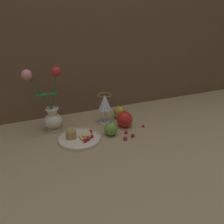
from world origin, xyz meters
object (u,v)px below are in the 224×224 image
at_px(apple_beside_vase, 125,119).
at_px(apple_at_table_edge, 111,129).
at_px(vase, 51,111).
at_px(plate_with_pastries, 78,137).
at_px(wine_glass, 105,103).
at_px(apple_near_glass, 120,112).

bearing_deg(apple_beside_vase, apple_at_table_edge, -151.23).
bearing_deg(apple_beside_vase, vase, 162.53).
relative_size(vase, apple_beside_vase, 3.35).
bearing_deg(vase, plate_with_pastries, -59.12).
bearing_deg(plate_with_pastries, wine_glass, 36.08).
height_order(plate_with_pastries, apple_at_table_edge, apple_at_table_edge).
height_order(plate_with_pastries, apple_beside_vase, apple_beside_vase).
xyz_separation_m(plate_with_pastries, apple_at_table_edge, (0.16, -0.01, 0.02)).
bearing_deg(plate_with_pastries, apple_at_table_edge, -4.82).
bearing_deg(wine_glass, plate_with_pastries, -143.92).
distance_m(vase, plate_with_pastries, 0.20).
bearing_deg(apple_at_table_edge, apple_near_glass, 52.22).
relative_size(plate_with_pastries, apple_at_table_edge, 2.57).
bearing_deg(apple_near_glass, vase, 179.35).
bearing_deg(apple_near_glass, apple_at_table_edge, -127.78).
bearing_deg(apple_at_table_edge, vase, 146.34).
xyz_separation_m(vase, wine_glass, (0.28, -0.02, 0.00)).
xyz_separation_m(apple_near_glass, apple_at_table_edge, (-0.13, -0.16, -0.00)).
height_order(vase, apple_near_glass, vase).
height_order(vase, wine_glass, vase).
distance_m(vase, apple_near_glass, 0.38).
height_order(wine_glass, apple_near_glass, wine_glass).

